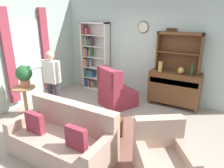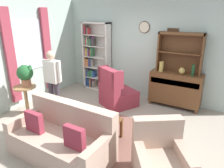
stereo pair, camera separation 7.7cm
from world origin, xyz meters
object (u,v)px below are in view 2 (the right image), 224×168
at_px(couch_floral, 62,139).
at_px(coffee_table, 100,121).
at_px(armchair_floral, 160,162).
at_px(book_stack, 101,119).
at_px(vase_tall, 161,67).
at_px(plant_stand, 26,97).
at_px(bottle_wine, 193,70).
at_px(vase_round, 182,71).
at_px(person_reading, 53,79).
at_px(sideboard_hutch, 181,47).
at_px(wingback_chair, 116,92).
at_px(potted_plant_large, 25,74).
at_px(sideboard, 175,88).
at_px(bookshelf, 95,58).

relative_size(couch_floral, coffee_table, 2.26).
bearing_deg(armchair_floral, book_stack, 164.36).
height_order(vase_tall, plant_stand, vase_tall).
relative_size(armchair_floral, book_stack, 5.51).
xyz_separation_m(vase_tall, bottle_wine, (0.78, -0.01, 0.01)).
distance_m(vase_round, coffee_table, 2.47).
distance_m(vase_round, person_reading, 3.13).
bearing_deg(plant_stand, bottle_wine, 33.22).
distance_m(vase_tall, armchair_floral, 2.84).
distance_m(sideboard_hutch, vase_round, 0.60).
height_order(bottle_wine, wingback_chair, bottle_wine).
height_order(armchair_floral, person_reading, person_reading).
xyz_separation_m(bottle_wine, potted_plant_large, (-3.34, -2.14, -0.05)).
xyz_separation_m(sideboard_hutch, potted_plant_large, (-2.95, -2.34, -0.55)).
bearing_deg(sideboard, sideboard_hutch, 90.00).
bearing_deg(vase_tall, armchair_floral, -71.20).
height_order(vase_tall, book_stack, vase_tall).
distance_m(bookshelf, sideboard_hutch, 2.66).
bearing_deg(coffee_table, vase_tall, 77.10).
bearing_deg(coffee_table, potted_plant_large, -179.96).
distance_m(bottle_wine, potted_plant_large, 3.97).
bearing_deg(sideboard_hutch, vase_tall, -154.11).
relative_size(bookshelf, person_reading, 1.35).
relative_size(bookshelf, vase_tall, 8.11).
bearing_deg(couch_floral, vase_round, 66.75).
height_order(sideboard, couch_floral, sideboard).
relative_size(bottle_wine, wingback_chair, 0.26).
xyz_separation_m(couch_floral, potted_plant_large, (-1.82, 0.78, 0.70)).
height_order(bottle_wine, couch_floral, bottle_wine).
relative_size(vase_tall, couch_floral, 0.14).
height_order(plant_stand, coffee_table, plant_stand).
xyz_separation_m(vase_round, couch_floral, (-1.26, -2.94, -0.69)).
height_order(sideboard_hutch, book_stack, sideboard_hutch).
bearing_deg(potted_plant_large, vase_round, 35.02).
relative_size(sideboard, bottle_wine, 4.67).
xyz_separation_m(armchair_floral, person_reading, (-2.88, 0.74, 0.62)).
distance_m(vase_round, couch_floral, 3.27).
height_order(vase_round, book_stack, vase_round).
xyz_separation_m(vase_tall, book_stack, (-0.41, -2.23, -0.59)).
xyz_separation_m(bookshelf, sideboard_hutch, (2.60, 0.03, 0.55)).
relative_size(couch_floral, plant_stand, 2.53).
xyz_separation_m(bookshelf, plant_stand, (-0.37, -2.37, -0.57)).
relative_size(wingback_chair, person_reading, 0.69).
bearing_deg(person_reading, sideboard, 38.87).
distance_m(sideboard, vase_round, 0.52).
distance_m(coffee_table, book_stack, 0.16).
bearing_deg(sideboard, person_reading, -141.13).
distance_m(plant_stand, book_stack, 2.17).
distance_m(bottle_wine, wingback_chair, 1.98).
bearing_deg(book_stack, couch_floral, -115.70).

